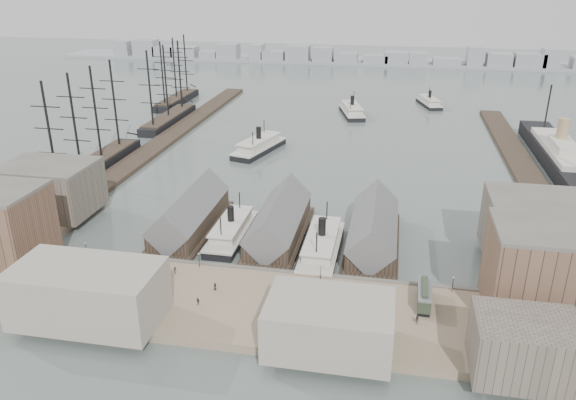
% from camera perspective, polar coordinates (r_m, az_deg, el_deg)
% --- Properties ---
extents(ground, '(900.00, 900.00, 0.00)m').
position_cam_1_polar(ground, '(143.15, -2.29, -6.74)').
color(ground, '#4E5A56').
rests_on(ground, ground).
extents(quay, '(180.00, 30.00, 2.00)m').
position_cam_1_polar(quay, '(126.07, -4.39, -10.68)').
color(quay, '#7E6C55').
rests_on(quay, ground).
extents(seawall, '(180.00, 1.20, 2.30)m').
position_cam_1_polar(seawall, '(138.19, -2.79, -7.35)').
color(seawall, '#59544C').
rests_on(seawall, ground).
extents(west_wharf, '(10.00, 220.00, 1.60)m').
position_cam_1_polar(west_wharf, '(251.58, -12.34, 6.02)').
color(west_wharf, '#2D231C').
rests_on(west_wharf, ground).
extents(east_wharf, '(10.00, 180.00, 1.60)m').
position_cam_1_polar(east_wharf, '(227.75, 22.75, 3.03)').
color(east_wharf, '#2D231C').
rests_on(east_wharf, ground).
extents(ferry_shed_west, '(14.00, 42.00, 12.60)m').
position_cam_1_polar(ferry_shed_west, '(162.64, -9.92, -1.51)').
color(ferry_shed_west, '#2D231C').
rests_on(ferry_shed_west, ground).
extents(ferry_shed_center, '(14.00, 42.00, 12.60)m').
position_cam_1_polar(ferry_shed_center, '(155.74, -0.92, -2.27)').
color(ferry_shed_center, '#2D231C').
rests_on(ferry_shed_center, ground).
extents(ferry_shed_east, '(14.00, 42.00, 12.60)m').
position_cam_1_polar(ferry_shed_east, '(152.99, 8.67, -3.02)').
color(ferry_shed_east, '#2D231C').
rests_on(ferry_shed_east, ground).
extents(warehouse_west_back, '(26.00, 20.00, 14.00)m').
position_cam_1_polar(warehouse_west_back, '(181.70, -23.01, 1.06)').
color(warehouse_west_back, '#60564C').
rests_on(warehouse_west_back, west_land).
extents(warehouse_east_front, '(30.00, 18.00, 19.00)m').
position_cam_1_polar(warehouse_east_front, '(129.38, 26.26, -6.86)').
color(warehouse_east_front, brown).
rests_on(warehouse_east_front, east_land).
extents(warehouse_east_back, '(28.00, 20.00, 15.00)m').
position_cam_1_polar(warehouse_east_back, '(154.17, 24.52, -2.72)').
color(warehouse_east_back, '#60564C').
rests_on(warehouse_east_back, east_land).
extents(street_bldg_center, '(24.00, 16.00, 10.00)m').
position_cam_1_polar(street_bldg_center, '(109.73, 4.21, -12.51)').
color(street_bldg_center, gray).
rests_on(street_bldg_center, quay).
extents(street_bldg_west, '(30.00, 16.00, 12.00)m').
position_cam_1_polar(street_bldg_west, '(123.87, -19.68, -8.93)').
color(street_bldg_west, gray).
rests_on(street_bldg_west, quay).
extents(street_bldg_east, '(18.00, 14.00, 11.00)m').
position_cam_1_polar(street_bldg_east, '(111.24, 22.89, -13.63)').
color(street_bldg_east, '#60564C').
rests_on(street_bldg_east, quay).
extents(lamp_post_far_w, '(0.44, 0.44, 3.92)m').
position_cam_1_polar(lamp_post_far_w, '(151.21, -19.86, -4.48)').
color(lamp_post_far_w, black).
rests_on(lamp_post_far_w, quay).
extents(lamp_post_near_w, '(0.44, 0.44, 3.92)m').
position_cam_1_polar(lamp_post_near_w, '(138.95, -9.05, -5.77)').
color(lamp_post_near_w, black).
rests_on(lamp_post_near_w, quay).
extents(lamp_post_near_e, '(0.44, 0.44, 3.92)m').
position_cam_1_polar(lamp_post_near_e, '(132.48, 3.36, -7.00)').
color(lamp_post_near_e, black).
rests_on(lamp_post_near_e, quay).
extents(lamp_post_far_e, '(0.44, 0.44, 3.92)m').
position_cam_1_polar(lamp_post_far_e, '(132.64, 16.43, -7.94)').
color(lamp_post_far_e, black).
rests_on(lamp_post_far_e, quay).
extents(far_shore, '(500.00, 40.00, 15.72)m').
position_cam_1_polar(far_shore, '(461.47, 7.15, 14.08)').
color(far_shore, gray).
rests_on(far_shore, ground).
extents(ferry_docked_west, '(8.51, 28.37, 10.13)m').
position_cam_1_polar(ferry_docked_west, '(157.22, -5.77, -3.05)').
color(ferry_docked_west, black).
rests_on(ferry_docked_west, ground).
extents(ferry_docked_east, '(9.19, 30.65, 10.95)m').
position_cam_1_polar(ferry_docked_east, '(147.90, 3.43, -4.62)').
color(ferry_docked_east, black).
rests_on(ferry_docked_east, ground).
extents(ferry_open_near, '(17.55, 32.55, 11.14)m').
position_cam_1_polar(ferry_open_near, '(231.07, -2.97, 5.52)').
color(ferry_open_near, black).
rests_on(ferry_open_near, ground).
extents(ferry_open_mid, '(16.32, 30.99, 10.60)m').
position_cam_1_polar(ferry_open_mid, '(292.88, 6.51, 9.03)').
color(ferry_open_mid, black).
rests_on(ferry_open_mid, ground).
extents(ferry_open_far, '(14.16, 26.10, 8.93)m').
position_cam_1_polar(ferry_open_far, '(321.53, 14.15, 9.63)').
color(ferry_open_far, black).
rests_on(ferry_open_far, ground).
extents(sailing_ship_near, '(9.17, 63.20, 37.71)m').
position_cam_1_polar(sailing_ship_near, '(219.46, -19.29, 3.38)').
color(sailing_ship_near, black).
rests_on(sailing_ship_near, ground).
extents(sailing_ship_mid, '(9.02, 52.10, 37.07)m').
position_cam_1_polar(sailing_ship_mid, '(281.07, -12.02, 8.15)').
color(sailing_ship_mid, black).
rests_on(sailing_ship_mid, ground).
extents(sailing_ship_far, '(8.66, 48.11, 35.60)m').
position_cam_1_polar(sailing_ship_far, '(323.27, -11.23, 10.03)').
color(sailing_ship_far, black).
rests_on(sailing_ship_far, ground).
extents(ocean_steamer, '(12.37, 90.36, 18.07)m').
position_cam_1_polar(ocean_steamer, '(238.64, 25.76, 4.15)').
color(ocean_steamer, black).
rests_on(ocean_steamer, ground).
extents(tram, '(3.17, 11.23, 3.97)m').
position_cam_1_polar(tram, '(126.96, 13.67, -9.45)').
color(tram, black).
rests_on(tram, quay).
extents(horse_cart_left, '(4.66, 3.73, 1.64)m').
position_cam_1_polar(horse_cart_left, '(145.44, -21.65, -6.69)').
color(horse_cart_left, black).
rests_on(horse_cart_left, quay).
extents(horse_cart_center, '(4.86, 1.90, 1.43)m').
position_cam_1_polar(horse_cart_center, '(131.39, -13.29, -8.89)').
color(horse_cart_center, black).
rests_on(horse_cart_center, quay).
extents(horse_cart_right, '(4.81, 2.26, 1.71)m').
position_cam_1_polar(horse_cart_right, '(119.66, -1.23, -11.56)').
color(horse_cart_right, black).
rests_on(horse_cart_right, quay).
extents(pedestrian_0, '(0.73, 0.73, 1.64)m').
position_cam_1_polar(pedestrian_0, '(149.88, -21.51, -5.79)').
color(pedestrian_0, black).
rests_on(pedestrian_0, quay).
extents(pedestrian_1, '(0.86, 0.97, 1.68)m').
position_cam_1_polar(pedestrian_1, '(142.56, -21.81, -7.32)').
color(pedestrian_1, black).
rests_on(pedestrian_1, quay).
extents(pedestrian_2, '(1.04, 1.29, 1.74)m').
position_cam_1_polar(pedestrian_2, '(138.00, -11.39, -7.04)').
color(pedestrian_2, black).
rests_on(pedestrian_2, quay).
extents(pedestrian_3, '(1.03, 0.69, 1.63)m').
position_cam_1_polar(pedestrian_3, '(125.58, -9.14, -10.09)').
color(pedestrian_3, black).
rests_on(pedestrian_3, quay).
extents(pedestrian_4, '(0.67, 0.92, 1.74)m').
position_cam_1_polar(pedestrian_4, '(130.09, -7.42, -8.71)').
color(pedestrian_4, black).
rests_on(pedestrian_4, quay).
extents(pedestrian_5, '(0.69, 0.79, 1.78)m').
position_cam_1_polar(pedestrian_5, '(123.73, -0.28, -10.27)').
color(pedestrian_5, black).
rests_on(pedestrian_5, quay).
extents(pedestrian_6, '(0.94, 0.81, 1.67)m').
position_cam_1_polar(pedestrian_6, '(130.21, 6.13, -8.63)').
color(pedestrian_6, black).
rests_on(pedestrian_6, quay).
extents(pedestrian_7, '(1.20, 0.73, 1.80)m').
position_cam_1_polar(pedestrian_7, '(120.89, 12.97, -11.79)').
color(pedestrian_7, black).
rests_on(pedestrian_7, quay).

